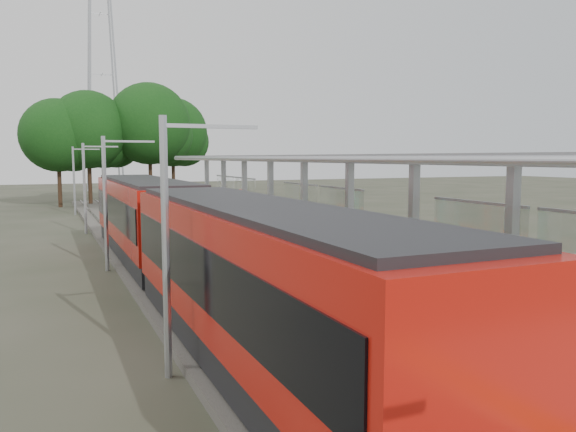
{
  "coord_description": "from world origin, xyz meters",
  "views": [
    {
      "loc": [
        -8.53,
        -4.34,
        4.57
      ],
      "look_at": [
        0.11,
        15.45,
        2.3
      ],
      "focal_mm": 35.0,
      "sensor_mm": 36.0,
      "label": 1
    }
  ],
  "objects_px": {
    "bench_far": "(286,218)",
    "bench_mid": "(323,231)",
    "info_pillar_far": "(239,206)",
    "litter_bin": "(297,228)",
    "train": "(182,235)",
    "info_pillar_near": "(570,299)"
  },
  "relations": [
    {
      "from": "bench_far",
      "to": "info_pillar_far",
      "type": "height_order",
      "value": "info_pillar_far"
    },
    {
      "from": "train",
      "to": "bench_far",
      "type": "height_order",
      "value": "train"
    },
    {
      "from": "bench_far",
      "to": "bench_mid",
      "type": "bearing_deg",
      "value": -112.39
    },
    {
      "from": "train",
      "to": "litter_bin",
      "type": "bearing_deg",
      "value": 35.35
    },
    {
      "from": "bench_mid",
      "to": "bench_far",
      "type": "distance_m",
      "value": 5.86
    },
    {
      "from": "bench_far",
      "to": "info_pillar_near",
      "type": "relative_size",
      "value": 0.93
    },
    {
      "from": "bench_mid",
      "to": "info_pillar_near",
      "type": "xyz_separation_m",
      "value": [
        -0.57,
        -12.03,
        0.08
      ]
    },
    {
      "from": "bench_mid",
      "to": "train",
      "type": "bearing_deg",
      "value": 178.33
    },
    {
      "from": "info_pillar_near",
      "to": "litter_bin",
      "type": "height_order",
      "value": "info_pillar_near"
    },
    {
      "from": "bench_far",
      "to": "info_pillar_near",
      "type": "height_order",
      "value": "info_pillar_near"
    },
    {
      "from": "train",
      "to": "bench_far",
      "type": "bearing_deg",
      "value": 47.97
    },
    {
      "from": "bench_far",
      "to": "info_pillar_far",
      "type": "relative_size",
      "value": 0.88
    },
    {
      "from": "litter_bin",
      "to": "bench_far",
      "type": "bearing_deg",
      "value": 73.68
    },
    {
      "from": "bench_far",
      "to": "litter_bin",
      "type": "xyz_separation_m",
      "value": [
        -1.05,
        -3.59,
        -0.02
      ]
    },
    {
      "from": "info_pillar_far",
      "to": "litter_bin",
      "type": "relative_size",
      "value": 1.7
    },
    {
      "from": "train",
      "to": "bench_mid",
      "type": "relative_size",
      "value": 15.39
    },
    {
      "from": "bench_far",
      "to": "info_pillar_far",
      "type": "xyz_separation_m",
      "value": [
        -0.75,
        5.19,
        0.22
      ]
    },
    {
      "from": "info_pillar_near",
      "to": "bench_mid",
      "type": "bearing_deg",
      "value": 79.92
    },
    {
      "from": "info_pillar_near",
      "to": "litter_bin",
      "type": "xyz_separation_m",
      "value": [
        0.4,
        14.23,
        -0.2
      ]
    },
    {
      "from": "train",
      "to": "info_pillar_near",
      "type": "relative_size",
      "value": 17.09
    },
    {
      "from": "train",
      "to": "info_pillar_far",
      "type": "xyz_separation_m",
      "value": [
        6.36,
        13.08,
        -0.32
      ]
    },
    {
      "from": "train",
      "to": "bench_far",
      "type": "relative_size",
      "value": 18.43
    }
  ]
}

